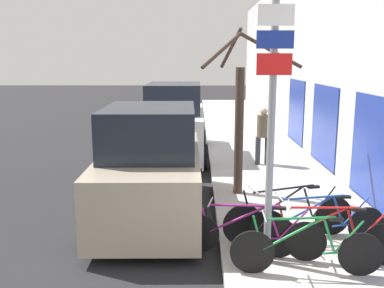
# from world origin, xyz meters

# --- Properties ---
(ground_plane) EXTENTS (80.00, 80.00, 0.00)m
(ground_plane) POSITION_xyz_m (0.00, 11.20, 0.00)
(ground_plane) COLOR black
(sidewalk_curb) EXTENTS (3.20, 32.00, 0.15)m
(sidewalk_curb) POSITION_xyz_m (2.60, 14.00, 0.07)
(sidewalk_curb) COLOR #ADA89E
(sidewalk_curb) RESTS_ON ground
(building_facade) EXTENTS (0.23, 32.00, 6.50)m
(building_facade) POSITION_xyz_m (4.35, 13.91, 3.22)
(building_facade) COLOR #BCBCC1
(building_facade) RESTS_ON ground
(signpost) EXTENTS (0.50, 0.13, 3.83)m
(signpost) POSITION_xyz_m (1.66, 3.81, 2.26)
(signpost) COLOR gray
(signpost) RESTS_ON sidewalk_curb
(bicycle_0) EXTENTS (2.12, 0.44, 0.87)m
(bicycle_0) POSITION_xyz_m (2.15, 3.44, 0.52)
(bicycle_0) COLOR black
(bicycle_0) RESTS_ON sidewalk_curb
(bicycle_1) EXTENTS (2.13, 0.48, 0.87)m
(bicycle_1) POSITION_xyz_m (2.59, 3.85, 0.52)
(bicycle_1) COLOR black
(bicycle_1) RESTS_ON sidewalk_curb
(bicycle_2) EXTENTS (2.18, 0.55, 0.84)m
(bicycle_2) POSITION_xyz_m (1.45, 4.00, 0.52)
(bicycle_2) COLOR black
(bicycle_2) RESTS_ON sidewalk_curb
(bicycle_3) EXTENTS (2.24, 0.44, 0.85)m
(bicycle_3) POSITION_xyz_m (2.57, 4.42, 0.52)
(bicycle_3) COLOR black
(bicycle_3) RESTS_ON sidewalk_curb
(bicycle_4) EXTENTS (2.25, 0.69, 0.93)m
(bicycle_4) POSITION_xyz_m (2.16, 4.63, 0.55)
(bicycle_4) COLOR black
(bicycle_4) RESTS_ON sidewalk_curb
(parked_car_0) EXTENTS (2.15, 4.47, 2.24)m
(parked_car_0) POSITION_xyz_m (-0.28, 6.01, 1.02)
(parked_car_0) COLOR gray
(parked_car_0) RESTS_ON ground
(parked_car_1) EXTENTS (2.02, 4.80, 2.39)m
(parked_car_1) POSITION_xyz_m (-0.10, 11.30, 1.09)
(parked_car_1) COLOR silver
(parked_car_1) RESTS_ON ground
(pedestrian_near) EXTENTS (0.43, 0.37, 1.65)m
(pedestrian_near) POSITION_xyz_m (2.50, 9.90, 1.10)
(pedestrian_near) COLOR #333338
(pedestrian_near) RESTS_ON sidewalk_curb
(street_tree) EXTENTS (2.21, 1.26, 3.64)m
(street_tree) POSITION_xyz_m (1.56, 7.18, 1.87)
(street_tree) COLOR #3D2D23
(street_tree) RESTS_ON sidewalk_curb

